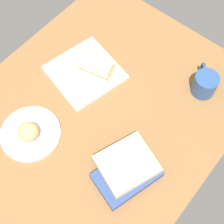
% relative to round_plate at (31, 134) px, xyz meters
% --- Properties ---
extents(dining_table, '(1.10, 0.90, 0.04)m').
position_rel_round_plate_xyz_m(dining_table, '(0.23, -0.13, -0.03)').
color(dining_table, olive).
rests_on(dining_table, ground).
extents(round_plate, '(0.22, 0.22, 0.01)m').
position_rel_round_plate_xyz_m(round_plate, '(0.00, 0.00, 0.00)').
color(round_plate, silver).
rests_on(round_plate, dining_table).
extents(scone_pastry, '(0.10, 0.10, 0.06)m').
position_rel_round_plate_xyz_m(scone_pastry, '(-0.01, -0.01, 0.04)').
color(scone_pastry, tan).
rests_on(scone_pastry, round_plate).
extents(square_plate, '(0.30, 0.30, 0.02)m').
position_rel_round_plate_xyz_m(square_plate, '(0.32, 0.02, 0.00)').
color(square_plate, silver).
rests_on(square_plate, dining_table).
extents(sauce_cup, '(0.05, 0.05, 0.02)m').
position_rel_round_plate_xyz_m(sauce_cup, '(0.28, 0.06, 0.02)').
color(sauce_cup, silver).
rests_on(sauce_cup, square_plate).
extents(breakfast_wrap, '(0.10, 0.15, 0.07)m').
position_rel_round_plate_xyz_m(breakfast_wrap, '(0.35, -0.01, 0.04)').
color(breakfast_wrap, beige).
rests_on(breakfast_wrap, square_plate).
extents(book_stack, '(0.25, 0.22, 0.07)m').
position_rel_round_plate_xyz_m(book_stack, '(0.11, -0.36, 0.03)').
color(book_stack, '#33477F').
rests_on(book_stack, dining_table).
extents(coffee_mug, '(0.12, 0.11, 0.09)m').
position_rel_round_plate_xyz_m(coffee_mug, '(0.56, -0.37, 0.04)').
color(coffee_mug, '#2D518C').
rests_on(coffee_mug, dining_table).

